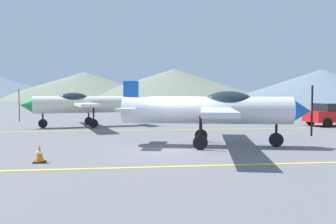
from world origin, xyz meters
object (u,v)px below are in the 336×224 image
Objects in this scene: airplane_near at (213,109)px; traffic_cone_front at (39,154)px; airplane_mid at (83,104)px; car_sedan at (336,114)px.

traffic_cone_front is (-6.55, -2.92, -1.30)m from airplane_near.
airplane_mid reaches higher than traffic_cone_front.
airplane_mid is at bearing 90.89° from traffic_cone_front.
car_sedan reaches higher than traffic_cone_front.
airplane_near reaches higher than car_sedan.
airplane_near reaches higher than traffic_cone_front.
car_sedan is (17.87, -1.67, -0.75)m from airplane_mid.
car_sedan is at bearing 32.28° from traffic_cone_front.
airplane_near is at bearing 24.01° from traffic_cone_front.
airplane_near is at bearing -143.45° from car_sedan.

